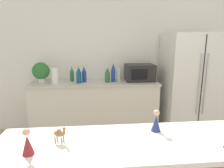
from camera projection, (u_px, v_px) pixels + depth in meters
name	position (u px, v px, depth m)	size (l,w,h in m)	color
wall_back	(120.00, 58.00, 3.64)	(8.00, 0.06, 2.55)	white
back_counter	(95.00, 108.00, 3.46)	(2.11, 0.63, 0.92)	silver
refrigerator	(190.00, 84.00, 3.44)	(0.91, 0.75, 1.72)	silver
potted_plant	(41.00, 71.00, 3.25)	(0.28, 0.28, 0.33)	silver
paper_towel_roll	(55.00, 76.00, 3.19)	(0.11, 0.11, 0.25)	white
microwave	(140.00, 73.00, 3.41)	(0.48, 0.37, 0.28)	black
back_bottle_0	(119.00, 74.00, 3.33)	(0.07, 0.07, 0.29)	#B2B7BC
back_bottle_1	(84.00, 74.00, 3.32)	(0.07, 0.07, 0.27)	navy
back_bottle_2	(113.00, 73.00, 3.32)	(0.07, 0.07, 0.32)	navy
back_bottle_3	(72.00, 74.00, 3.36)	(0.06, 0.06, 0.26)	#2D6033
back_bottle_4	(107.00, 75.00, 3.28)	(0.08, 0.08, 0.26)	#2D6033
back_bottle_5	(79.00, 75.00, 3.22)	(0.08, 0.08, 0.27)	navy
camel_figurine	(60.00, 133.00, 1.34)	(0.09, 0.07, 0.12)	olive
wise_man_figurine_crimson	(156.00, 122.00, 1.51)	(0.07, 0.07, 0.17)	navy
wise_man_figurine_purple	(27.00, 143.00, 1.20)	(0.07, 0.07, 0.17)	maroon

